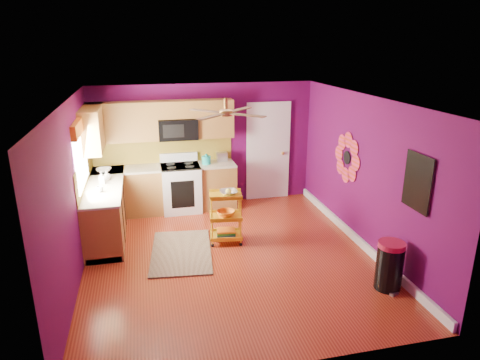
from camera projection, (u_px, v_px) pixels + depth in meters
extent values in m
plane|color=maroon|center=(230.00, 256.00, 6.87)|extent=(5.00, 5.00, 0.00)
cube|color=#560949|center=(205.00, 145.00, 8.79)|extent=(4.50, 0.04, 2.50)
cube|color=#560949|center=(281.00, 262.00, 4.16)|extent=(4.50, 0.04, 2.50)
cube|color=#560949|center=(72.00, 194.00, 6.00)|extent=(0.04, 5.00, 2.50)
cube|color=#560949|center=(364.00, 173.00, 6.96)|extent=(0.04, 5.00, 2.50)
cube|color=silver|center=(229.00, 100.00, 6.09)|extent=(4.50, 5.00, 0.04)
cube|color=white|center=(357.00, 239.00, 7.32)|extent=(0.05, 4.90, 0.14)
cube|color=brown|center=(106.00, 210.00, 7.56)|extent=(0.60, 2.30, 0.90)
cube|color=brown|center=(166.00, 190.00, 8.58)|extent=(2.80, 0.60, 0.90)
cube|color=beige|center=(104.00, 185.00, 7.41)|extent=(0.63, 2.30, 0.04)
cube|color=beige|center=(165.00, 167.00, 8.43)|extent=(2.80, 0.63, 0.04)
cube|color=black|center=(109.00, 230.00, 7.68)|extent=(0.54, 2.30, 0.10)
cube|color=black|center=(167.00, 208.00, 8.71)|extent=(2.80, 0.54, 0.10)
cube|color=white|center=(181.00, 188.00, 8.61)|extent=(0.76, 0.66, 0.92)
cube|color=black|center=(180.00, 166.00, 8.47)|extent=(0.76, 0.62, 0.03)
cube|color=white|center=(179.00, 157.00, 8.69)|extent=(0.76, 0.06, 0.18)
cube|color=black|center=(183.00, 194.00, 8.32)|extent=(0.45, 0.02, 0.55)
cube|color=brown|center=(122.00, 122.00, 8.12)|extent=(1.32, 0.33, 0.75)
cube|color=brown|center=(215.00, 118.00, 8.50)|extent=(0.72, 0.33, 0.75)
cube|color=brown|center=(177.00, 109.00, 8.28)|extent=(0.76, 0.33, 0.34)
cube|color=brown|center=(93.00, 128.00, 7.56)|extent=(0.33, 1.30, 0.75)
cube|color=black|center=(178.00, 129.00, 8.36)|extent=(0.76, 0.38, 0.40)
cube|color=brown|center=(163.00, 150.00, 8.62)|extent=(2.80, 0.01, 0.51)
cube|color=brown|center=(84.00, 171.00, 7.26)|extent=(0.01, 2.30, 0.51)
cube|color=white|center=(80.00, 155.00, 6.88)|extent=(0.03, 1.20, 1.00)
cube|color=orange|center=(79.00, 126.00, 6.74)|extent=(0.08, 1.35, 0.22)
cube|color=white|center=(268.00, 152.00, 9.13)|extent=(0.85, 0.04, 2.05)
cube|color=white|center=(268.00, 153.00, 9.11)|extent=(0.95, 0.02, 2.15)
sphere|color=#BF8C3F|center=(283.00, 153.00, 9.15)|extent=(0.07, 0.07, 0.07)
cylinder|color=black|center=(347.00, 158.00, 7.48)|extent=(0.01, 0.24, 0.24)
cube|color=teal|center=(418.00, 182.00, 5.56)|extent=(0.03, 0.52, 0.72)
cube|color=black|center=(417.00, 182.00, 5.56)|extent=(0.01, 0.56, 0.76)
cylinder|color=#BF8C3F|center=(226.00, 103.00, 6.30)|extent=(0.06, 0.06, 0.16)
cylinder|color=#BF8C3F|center=(226.00, 113.00, 6.34)|extent=(0.20, 0.20, 0.08)
cube|color=#4C2D19|center=(240.00, 110.00, 6.65)|extent=(0.47, 0.47, 0.01)
cube|color=#4C2D19|center=(205.00, 111.00, 6.53)|extent=(0.47, 0.47, 0.01)
cube|color=#4C2D19|center=(211.00, 117.00, 6.03)|extent=(0.47, 0.47, 0.01)
cube|color=#4C2D19|center=(248.00, 115.00, 6.15)|extent=(0.47, 0.47, 0.01)
cube|color=black|center=(181.00, 252.00, 7.00)|extent=(1.12, 1.65, 0.02)
cylinder|color=gold|center=(212.00, 222.00, 7.04)|extent=(0.02, 0.02, 0.83)
cylinder|color=gold|center=(241.00, 221.00, 7.08)|extent=(0.02, 0.02, 0.83)
cylinder|color=gold|center=(211.00, 214.00, 7.36)|extent=(0.02, 0.02, 0.83)
cylinder|color=gold|center=(239.00, 213.00, 7.40)|extent=(0.02, 0.02, 0.83)
sphere|color=black|center=(212.00, 245.00, 7.18)|extent=(0.06, 0.06, 0.06)
sphere|color=black|center=(241.00, 244.00, 7.22)|extent=(0.06, 0.06, 0.06)
sphere|color=black|center=(212.00, 237.00, 7.49)|extent=(0.06, 0.06, 0.06)
sphere|color=black|center=(239.00, 236.00, 7.53)|extent=(0.06, 0.06, 0.06)
cube|color=gold|center=(226.00, 196.00, 7.10)|extent=(0.59, 0.46, 0.03)
cube|color=gold|center=(226.00, 217.00, 7.22)|extent=(0.59, 0.46, 0.03)
cube|color=gold|center=(226.00, 236.00, 7.33)|extent=(0.59, 0.46, 0.03)
imported|color=beige|center=(229.00, 193.00, 7.08)|extent=(0.33, 0.33, 0.07)
sphere|color=yellow|center=(228.00, 191.00, 7.08)|extent=(0.10, 0.10, 0.10)
imported|color=orange|center=(226.00, 213.00, 7.20)|extent=(0.34, 0.34, 0.10)
cube|color=navy|center=(226.00, 234.00, 7.32)|extent=(0.34, 0.28, 0.04)
cube|color=#267233|center=(226.00, 232.00, 7.30)|extent=(0.34, 0.28, 0.03)
cube|color=orange|center=(226.00, 230.00, 7.29)|extent=(0.34, 0.28, 0.03)
cylinder|color=black|center=(389.00, 268.00, 5.91)|extent=(0.48, 0.48, 0.63)
cylinder|color=#AE183A|center=(392.00, 245.00, 5.80)|extent=(0.37, 0.37, 0.07)
cube|color=beige|center=(394.00, 294.00, 5.83)|extent=(0.14, 0.11, 0.03)
cylinder|color=#16A9A3|center=(206.00, 160.00, 8.56)|extent=(0.18, 0.18, 0.16)
sphere|color=#16A9A3|center=(206.00, 155.00, 8.53)|extent=(0.06, 0.06, 0.06)
cube|color=beige|center=(222.00, 157.00, 8.77)|extent=(0.22, 0.15, 0.18)
imported|color=#EA3F72|center=(102.00, 178.00, 7.37)|extent=(0.10, 0.10, 0.21)
imported|color=white|center=(107.00, 175.00, 7.59)|extent=(0.13, 0.13, 0.16)
imported|color=white|center=(104.00, 170.00, 8.05)|extent=(0.28, 0.28, 0.07)
imported|color=white|center=(100.00, 189.00, 6.99)|extent=(0.12, 0.12, 0.09)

